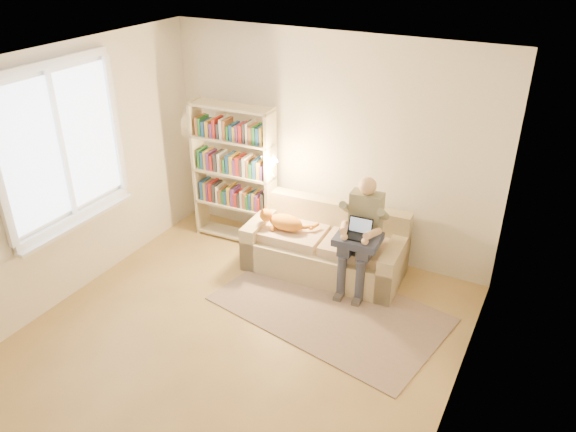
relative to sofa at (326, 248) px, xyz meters
The scene contains 13 objects.
floor 1.77m from the sofa, 97.56° to the right, with size 4.50×4.50×0.00m, color #9D7E47.
ceiling 2.91m from the sofa, 97.56° to the right, with size 4.00×4.50×0.02m, color white.
wall_left 3.01m from the sofa, 142.08° to the right, with size 0.02×4.50×2.60m, color silver.
wall_right 2.68m from the sofa, 44.48° to the right, with size 0.02×4.50×2.60m, color silver.
wall_back 1.17m from the sofa, 114.24° to the left, with size 4.00×0.02×2.60m, color silver.
window 2.88m from the sofa, 144.77° to the right, with size 0.12×1.52×1.69m.
sofa is the anchor object (origin of this frame).
person 0.64m from the sofa, 14.04° to the right, with size 0.37×0.57×1.26m.
cat 0.54m from the sofa, 161.88° to the right, with size 0.62×0.24×0.23m.
blanket 0.59m from the sofa, 29.83° to the right, with size 0.47×0.38×0.08m, color #292F48.
laptop 0.64m from the sofa, 28.83° to the right, with size 0.27×0.23×0.23m.
bookshelf 1.49m from the sofa, behind, with size 1.17×0.32×1.75m.
rug 0.82m from the sofa, 62.20° to the right, with size 2.31×1.37×0.01m, color gray.
Camera 1 is at (2.43, -3.35, 3.60)m, focal length 35.00 mm.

